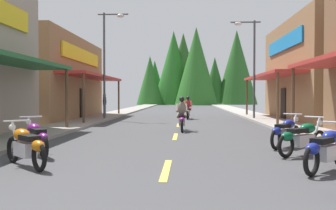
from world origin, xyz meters
TOP-DOWN VIEW (x-y plane):
  - ground at (0.00, 26.18)m, footprint 9.06×82.36m
  - sidewalk_left at (-5.66, 26.18)m, footprint 2.26×82.36m
  - sidewalk_right at (5.66, 26.18)m, footprint 2.26×82.36m
  - centerline_dashes at (0.00, 31.64)m, footprint 0.16×60.65m
  - storefront_left_far at (-10.08, 25.19)m, footprint 8.45×12.43m
  - streetlamp_left at (-4.67, 23.86)m, footprint 1.98×0.30m
  - streetlamp_right at (4.66, 24.79)m, footprint 1.98×0.30m
  - motorcycle_parked_right_1 at (3.40, 7.39)m, footprint 1.51×1.66m
  - motorcycle_parked_right_2 at (3.56, 9.58)m, footprint 1.72×1.43m
  - motorcycle_parked_right_3 at (3.53, 11.19)m, footprint 1.38×1.76m
  - motorcycle_parked_left_2 at (-3.17, 7.56)m, footprint 1.58×1.59m
  - motorcycle_parked_left_3 at (-3.59, 9.19)m, footprint 1.35×1.78m
  - rider_cruising_lead at (0.22, 16.51)m, footprint 0.60×2.14m
  - rider_cruising_trailing at (0.53, 25.34)m, footprint 0.60×2.14m
  - pedestrian_browsing at (-5.42, 26.15)m, footprint 0.29×0.57m
  - treeline_backdrop at (1.82, 68.76)m, footprint 21.86×12.40m

SIDE VIEW (x-z plane):
  - ground at x=0.00m, z-range -0.10..0.00m
  - centerline_dashes at x=0.00m, z-range 0.00..0.01m
  - sidewalk_left at x=-5.66m, z-range 0.00..0.12m
  - sidewalk_right at x=5.66m, z-range 0.00..0.12m
  - motorcycle_parked_right_1 at x=3.40m, z-range -0.03..1.01m
  - motorcycle_parked_right_2 at x=3.56m, z-range -0.03..1.01m
  - motorcycle_parked_right_3 at x=3.53m, z-range -0.03..1.01m
  - motorcycle_parked_left_2 at x=-3.17m, z-range -0.03..1.01m
  - motorcycle_parked_left_3 at x=-3.59m, z-range -0.03..1.01m
  - rider_cruising_lead at x=0.22m, z-range -0.13..1.44m
  - rider_cruising_trailing at x=0.53m, z-range -0.13..1.44m
  - pedestrian_browsing at x=-5.42m, z-range 0.15..1.90m
  - storefront_left_far at x=-10.08m, z-range 0.00..5.58m
  - streetlamp_right at x=4.66m, z-range 0.94..7.53m
  - streetlamp_left at x=-4.67m, z-range 0.96..7.96m
  - treeline_backdrop at x=1.82m, z-range -0.49..13.18m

